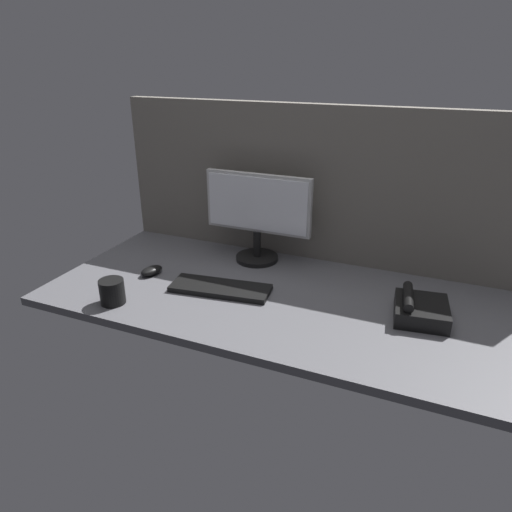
{
  "coord_description": "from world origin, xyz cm",
  "views": [
    {
      "loc": [
        45.83,
        -142.47,
        80.69
      ],
      "look_at": [
        -9.72,
        0.0,
        14.0
      ],
      "focal_mm": 32.53,
      "sensor_mm": 36.0,
      "label": 1
    }
  ],
  "objects": [
    {
      "name": "mouse",
      "position": [
        -57.39,
        -5.21,
        1.7
      ],
      "size": [
        8.14,
        10.81,
        3.4
      ],
      "primitive_type": "ellipsoid",
      "rotation": [
        0.0,
        0.0,
        -0.29
      ],
      "color": "black",
      "rests_on": "ground_plane"
    },
    {
      "name": "ground_plane",
      "position": [
        0.0,
        0.0,
        -1.5
      ],
      "size": [
        180.0,
        80.0,
        3.0
      ],
      "primitive_type": "cube",
      "color": "#515156"
    },
    {
      "name": "mug_black_travel",
      "position": [
        -56.54,
        -29.8,
        4.42
      ],
      "size": [
        8.72,
        8.72,
        8.84
      ],
      "color": "black",
      "rests_on": "ground_plane"
    },
    {
      "name": "keyboard",
      "position": [
        -25.86,
        -6.87,
        1.0
      ],
      "size": [
        38.38,
        17.71,
        2.0
      ],
      "primitive_type": "cube",
      "rotation": [
        0.0,
        0.0,
        0.13
      ],
      "color": "black",
      "rests_on": "ground_plane"
    },
    {
      "name": "cubicle_wall_back",
      "position": [
        0.0,
        37.5,
        31.71
      ],
      "size": [
        180.0,
        5.0,
        63.42
      ],
      "color": "slate",
      "rests_on": "ground_plane"
    },
    {
      "name": "desk_phone",
      "position": [
        43.91,
        1.52,
        3.19
      ],
      "size": [
        19.22,
        20.96,
        8.8
      ],
      "color": "black",
      "rests_on": "ground_plane"
    },
    {
      "name": "monitor",
      "position": [
        -24.3,
        25.12,
        20.85
      ],
      "size": [
        45.33,
        18.0,
        37.1
      ],
      "color": "black",
      "rests_on": "ground_plane"
    }
  ]
}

